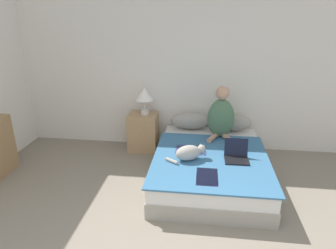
{
  "coord_description": "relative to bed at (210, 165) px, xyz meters",
  "views": [
    {
      "loc": [
        0.34,
        -1.22,
        2.09
      ],
      "look_at": [
        -0.1,
        2.34,
        0.73
      ],
      "focal_mm": 32.0,
      "sensor_mm": 36.0,
      "label": 1
    }
  ],
  "objects": [
    {
      "name": "wall_back",
      "position": [
        -0.46,
        1.04,
        1.09
      ],
      "size": [
        6.1,
        0.05,
        2.55
      ],
      "color": "silver",
      "rests_on": "ground_plane"
    },
    {
      "name": "person_sitting",
      "position": [
        0.13,
        0.53,
        0.51
      ],
      "size": [
        0.38,
        0.37,
        0.75
      ],
      "color": "#476B4C",
      "rests_on": "bed"
    },
    {
      "name": "laptop_open",
      "position": [
        0.31,
        -0.17,
        0.25
      ],
      "size": [
        0.29,
        0.28,
        0.24
      ],
      "rotation": [
        0.0,
        0.0,
        0.02
      ],
      "color": "black",
      "rests_on": "bed"
    },
    {
      "name": "nightstand",
      "position": [
        -1.05,
        0.78,
        0.11
      ],
      "size": [
        0.45,
        0.4,
        0.59
      ],
      "color": "tan",
      "rests_on": "ground_plane"
    },
    {
      "name": "pillow_far",
      "position": [
        0.31,
        0.82,
        0.32
      ],
      "size": [
        0.62,
        0.26,
        0.25
      ],
      "color": "gray",
      "rests_on": "bed"
    },
    {
      "name": "cat_tabby",
      "position": [
        -0.27,
        -0.24,
        0.29
      ],
      "size": [
        0.49,
        0.31,
        0.19
      ],
      "rotation": [
        0.0,
        0.0,
        0.45
      ],
      "color": "#A8A399",
      "rests_on": "bed"
    },
    {
      "name": "bed",
      "position": [
        0.0,
        0.0,
        0.0
      ],
      "size": [
        1.43,
        1.94,
        0.38
      ],
      "color": "#9E998E",
      "rests_on": "ground_plane"
    },
    {
      "name": "table_lamp",
      "position": [
        -1.02,
        0.8,
        0.7
      ],
      "size": [
        0.27,
        0.27,
        0.42
      ],
      "color": "beige",
      "rests_on": "nightstand"
    },
    {
      "name": "pillow_near",
      "position": [
        -0.31,
        0.82,
        0.32
      ],
      "size": [
        0.62,
        0.26,
        0.25
      ],
      "color": "gray",
      "rests_on": "bed"
    }
  ]
}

